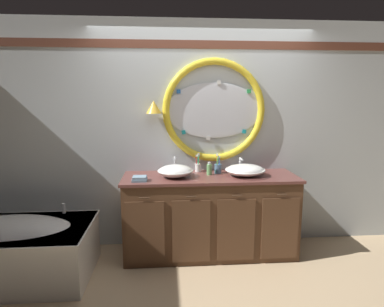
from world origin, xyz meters
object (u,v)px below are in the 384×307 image
sink_basin_right (245,170)px  toothbrush_holder_right (218,168)px  soap_dispenser (209,169)px  folded_hand_towel (140,179)px  sink_basin_left (175,171)px  toothbrush_holder_left (198,167)px  bathtub (8,247)px

sink_basin_right → toothbrush_holder_right: toothbrush_holder_right is taller
soap_dispenser → folded_hand_towel: bearing=-163.9°
sink_basin_left → toothbrush_holder_left: 0.36m
sink_basin_left → toothbrush_holder_left: bearing=41.9°
bathtub → folded_hand_towel: size_ratio=10.52×
toothbrush_holder_left → folded_hand_towel: size_ratio=1.46×
soap_dispenser → folded_hand_towel: 0.78m
folded_hand_towel → sink_basin_right: bearing=6.9°
sink_basin_right → soap_dispenser: soap_dispenser is taller
bathtub → soap_dispenser: (2.01, 0.42, 0.65)m
bathtub → sink_basin_left: 1.79m
toothbrush_holder_left → toothbrush_holder_right: bearing=-23.6°
soap_dispenser → folded_hand_towel: size_ratio=0.98×
soap_dispenser → toothbrush_holder_right: bearing=32.1°
bathtub → toothbrush_holder_left: 2.09m
bathtub → sink_basin_left: size_ratio=4.14×
toothbrush_holder_left → bathtub: bearing=-162.9°
soap_dispenser → sink_basin_left: bearing=-168.2°
bathtub → folded_hand_towel: (1.26, 0.21, 0.61)m
sink_basin_right → folded_hand_towel: 1.14m
toothbrush_holder_left → sink_basin_left: bearing=-138.1°
toothbrush_holder_right → folded_hand_towel: 0.90m
sink_basin_left → toothbrush_holder_left: size_ratio=1.74×
sink_basin_left → toothbrush_holder_right: 0.51m
bathtub → toothbrush_holder_left: (1.90, 0.58, 0.64)m
sink_basin_right → soap_dispenser: size_ratio=2.94×
toothbrush_holder_right → sink_basin_left: bearing=-163.2°
soap_dispenser → toothbrush_holder_left: bearing=124.0°
sink_basin_right → toothbrush_holder_right: bearing=152.3°
bathtub → toothbrush_holder_right: 2.26m
bathtub → folded_hand_towel: 1.41m
sink_basin_left → sink_basin_right: bearing=0.0°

